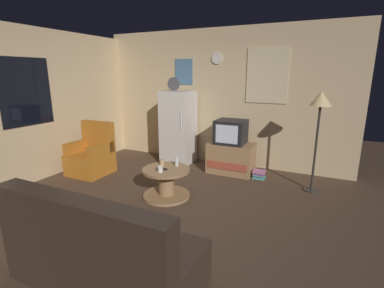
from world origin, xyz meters
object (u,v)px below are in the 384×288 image
object	(u,v)px
book_stack	(259,174)
crt_tv	(231,132)
coffee_table	(166,183)
mug_ceramic_white	(160,169)
remote_control	(162,169)
armchair	(92,156)
mug_ceramic_tan	(162,162)
fridge	(178,127)
standing_lamp	(320,107)
wine_glass	(177,161)
tv_stand	(231,158)
couch	(102,253)

from	to	relation	value
book_stack	crt_tv	bearing A→B (deg)	171.47
coffee_table	mug_ceramic_white	xyz separation A→B (m)	(-0.00, -0.16, 0.27)
crt_tv	mug_ceramic_white	bearing A→B (deg)	-108.22
coffee_table	mug_ceramic_white	size ratio (longest dim) A/B	8.00
remote_control	armchair	distance (m)	1.84
coffee_table	mug_ceramic_tan	size ratio (longest dim) A/B	8.00
book_stack	fridge	bearing A→B (deg)	172.65
standing_lamp	remote_control	world-z (taller)	standing_lamp
fridge	wine_glass	distance (m)	1.62
mug_ceramic_white	crt_tv	bearing A→B (deg)	71.78
tv_stand	standing_lamp	size ratio (longest dim) A/B	0.53
fridge	book_stack	xyz separation A→B (m)	(1.76, -0.23, -0.68)
crt_tv	couch	bearing A→B (deg)	-91.86
mug_ceramic_white	mug_ceramic_tan	bearing A→B (deg)	116.86
standing_lamp	mug_ceramic_tan	size ratio (longest dim) A/B	17.67
standing_lamp	wine_glass	size ratio (longest dim) A/B	10.60
crt_tv	armchair	world-z (taller)	crt_tv
book_stack	wine_glass	bearing A→B (deg)	-130.57
remote_control	couch	world-z (taller)	couch
crt_tv	armchair	bearing A→B (deg)	-154.09
remote_control	couch	distance (m)	1.83
crt_tv	wine_glass	world-z (taller)	crt_tv
fridge	wine_glass	world-z (taller)	fridge
wine_glass	mug_ceramic_tan	bearing A→B (deg)	-167.84
fridge	mug_ceramic_tan	size ratio (longest dim) A/B	19.67
mug_ceramic_white	mug_ceramic_tan	world-z (taller)	same
couch	mug_ceramic_tan	bearing A→B (deg)	106.32
tv_stand	crt_tv	bearing A→B (deg)	-177.51
fridge	couch	size ratio (longest dim) A/B	1.04
coffee_table	mug_ceramic_tan	world-z (taller)	mug_ceramic_tan
fridge	remote_control	size ratio (longest dim) A/B	11.80
fridge	mug_ceramic_tan	distance (m)	1.58
coffee_table	armchair	xyz separation A→B (m)	(-1.81, 0.33, 0.11)
mug_ceramic_tan	remote_control	bearing A→B (deg)	-57.94
crt_tv	book_stack	distance (m)	0.93
fridge	standing_lamp	size ratio (longest dim) A/B	1.11
mug_ceramic_white	remote_control	distance (m)	0.10
mug_ceramic_white	remote_control	world-z (taller)	mug_ceramic_white
remote_control	coffee_table	bearing A→B (deg)	51.70
book_stack	tv_stand	bearing A→B (deg)	171.05
armchair	couch	distance (m)	3.12
fridge	coffee_table	world-z (taller)	fridge
mug_ceramic_white	armchair	world-z (taller)	armchair
mug_ceramic_white	coffee_table	bearing A→B (deg)	89.47
standing_lamp	mug_ceramic_white	distance (m)	2.57
standing_lamp	mug_ceramic_white	size ratio (longest dim) A/B	17.67
wine_glass	armchair	size ratio (longest dim) A/B	0.16
mug_ceramic_tan	armchair	bearing A→B (deg)	173.10
crt_tv	standing_lamp	world-z (taller)	standing_lamp
remote_control	book_stack	distance (m)	1.89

